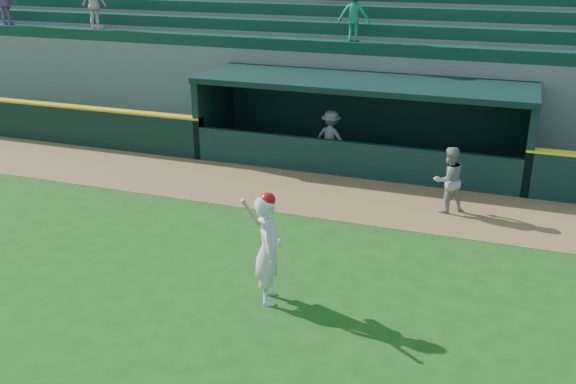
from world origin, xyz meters
name	(u,v)px	position (x,y,z in m)	size (l,w,h in m)	color
ground	(259,285)	(0.00, 0.00, 0.00)	(120.00, 120.00, 0.00)	#184B12
warning_track	(332,196)	(0.00, 4.90, 0.01)	(40.00, 3.00, 0.01)	olive
dugout_player_front	(449,180)	(2.85, 4.87, 0.80)	(0.78, 0.61, 1.60)	gray
dugout_player_inside	(331,138)	(-0.76, 7.33, 0.80)	(1.04, 0.60, 1.61)	gray
dugout	(363,116)	(0.00, 8.00, 1.36)	(9.40, 2.80, 2.46)	slate
stands	(395,56)	(0.00, 12.57, 2.39)	(34.50, 6.25, 7.60)	slate
batter_at_plate	(268,248)	(0.36, -0.41, 1.02)	(0.71, 0.88, 2.07)	silver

